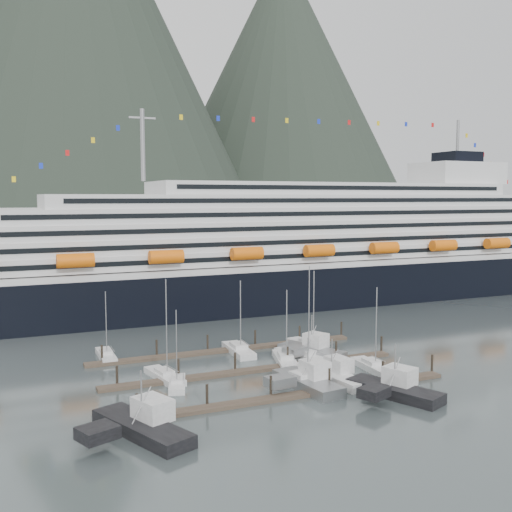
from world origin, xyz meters
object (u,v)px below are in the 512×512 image
(sailboat_f, at_px, (239,351))
(sailboat_h, at_px, (372,367))
(sailboat_d, at_px, (304,356))
(sailboat_g, at_px, (310,347))
(trawler_e, at_px, (311,351))
(trawler_d, at_px, (394,389))
(sailboat_b, at_px, (164,376))
(trawler_a, at_px, (141,426))
(cruise_ship, at_px, (300,255))
(sailboat_c, at_px, (285,361))
(sailboat_e, at_px, (106,356))
(trawler_c, at_px, (331,375))
(trawler_b, at_px, (307,382))
(sailboat_a, at_px, (177,384))

(sailboat_f, height_order, sailboat_h, sailboat_h)
(sailboat_d, xyz_separation_m, sailboat_g, (3.98, 5.19, -0.01))
(trawler_e, bearing_deg, trawler_d, 156.62)
(sailboat_b, relative_size, trawler_a, 1.01)
(cruise_ship, bearing_deg, sailboat_b, -134.28)
(sailboat_c, relative_size, sailboat_e, 1.08)
(sailboat_g, bearing_deg, sailboat_c, 123.71)
(trawler_a, bearing_deg, sailboat_h, -95.74)
(trawler_d, bearing_deg, trawler_c, 1.36)
(sailboat_b, bearing_deg, trawler_e, -93.53)
(trawler_d, height_order, trawler_e, trawler_d)
(trawler_a, height_order, trawler_b, trawler_a)
(cruise_ship, xyz_separation_m, sailboat_h, (-18.02, -58.30, -11.61))
(trawler_a, bearing_deg, trawler_c, -95.31)
(sailboat_d, xyz_separation_m, trawler_c, (-1.83, -11.85, 0.44))
(sailboat_g, bearing_deg, trawler_d, 171.63)
(trawler_c, xyz_separation_m, trawler_d, (4.20, -9.45, 0.10))
(sailboat_h, relative_size, trawler_c, 0.99)
(sailboat_b, xyz_separation_m, sailboat_e, (-5.90, 15.28, -0.04))
(sailboat_c, bearing_deg, trawler_b, -176.21)
(sailboat_b, distance_m, sailboat_f, 18.07)
(sailboat_e, bearing_deg, trawler_a, 177.82)
(trawler_e, bearing_deg, sailboat_d, 95.19)
(sailboat_e, bearing_deg, sailboat_b, -157.88)
(sailboat_a, xyz_separation_m, sailboat_d, (23.30, 5.72, 0.04))
(sailboat_b, bearing_deg, sailboat_a, -179.61)
(trawler_c, xyz_separation_m, trawler_e, (3.87, 12.99, 0.09))
(cruise_ship, bearing_deg, sailboat_f, -129.25)
(trawler_c, bearing_deg, cruise_ship, -32.25)
(sailboat_c, xyz_separation_m, trawler_c, (2.10, -10.72, 0.45))
(sailboat_b, bearing_deg, cruise_ship, -53.68)
(sailboat_h, distance_m, trawler_d, 12.58)
(sailboat_f, relative_size, trawler_c, 0.97)
(trawler_a, relative_size, trawler_e, 1.23)
(cruise_ship, xyz_separation_m, sailboat_c, (-28.91, -49.83, -11.62))
(trawler_c, bearing_deg, sailboat_c, 2.73)
(trawler_d, bearing_deg, sailboat_c, -5.23)
(sailboat_f, xyz_separation_m, trawler_a, (-23.33, -28.34, 0.57))
(trawler_e, bearing_deg, trawler_b, 125.02)
(cruise_ship, distance_m, sailboat_g, 49.68)
(sailboat_d, relative_size, sailboat_f, 1.21)
(trawler_e, bearing_deg, trawler_c, 139.21)
(sailboat_e, height_order, sailboat_g, sailboat_g)
(sailboat_c, distance_m, sailboat_f, 9.96)
(sailboat_h, xyz_separation_m, trawler_b, (-13.73, -4.06, 0.56))
(trawler_e, bearing_deg, sailboat_c, 86.64)
(sailboat_c, relative_size, sailboat_h, 0.93)
(sailboat_g, relative_size, trawler_a, 0.95)
(sailboat_f, xyz_separation_m, sailboat_g, (12.49, -2.53, -0.00))
(sailboat_h, height_order, trawler_a, sailboat_h)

